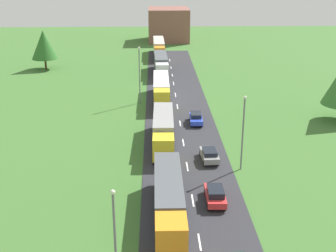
# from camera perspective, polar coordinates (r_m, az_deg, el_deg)

# --- Properties ---
(road) EXTENTS (10.00, 140.00, 0.06)m
(road) POSITION_cam_1_polar(r_m,az_deg,el_deg) (50.67, 2.48, -5.46)
(road) COLOR #2B2B30
(road) RESTS_ON ground
(lane_marking_centre) EXTENTS (0.16, 123.63, 0.01)m
(lane_marking_centre) POSITION_cam_1_polar(r_m,az_deg,el_deg) (48.00, 2.74, -6.95)
(lane_marking_centre) COLOR white
(lane_marking_centre) RESTS_ON road
(truck_lead) EXTENTS (2.51, 14.20, 3.52)m
(truck_lead) POSITION_cam_1_polar(r_m,az_deg,el_deg) (40.38, 0.10, -9.21)
(truck_lead) COLOR orange
(truck_lead) RESTS_ON road
(truck_second) EXTENTS (2.72, 13.04, 3.58)m
(truck_second) POSITION_cam_1_polar(r_m,az_deg,el_deg) (56.54, -0.60, -0.35)
(truck_second) COLOR yellow
(truck_second) RESTS_ON road
(truck_third) EXTENTS (2.52, 14.12, 3.53)m
(truck_third) POSITION_cam_1_polar(r_m,az_deg,el_deg) (74.45, -0.86, 4.74)
(truck_third) COLOR yellow
(truck_third) RESTS_ON road
(truck_fourth) EXTENTS (2.77, 13.54, 3.68)m
(truck_fourth) POSITION_cam_1_polar(r_m,az_deg,el_deg) (92.92, -0.89, 7.89)
(truck_fourth) COLOR white
(truck_fourth) RESTS_ON road
(truck_fifth) EXTENTS (2.66, 15.00, 3.76)m
(truck_fifth) POSITION_cam_1_polar(r_m,az_deg,el_deg) (110.61, -1.16, 9.90)
(truck_fifth) COLOR orange
(truck_fifth) RESTS_ON road
(car_second) EXTENTS (1.85, 4.16, 1.54)m
(car_second) POSITION_cam_1_polar(r_m,az_deg,el_deg) (43.95, 5.97, -8.60)
(car_second) COLOR red
(car_second) RESTS_ON road
(car_third) EXTENTS (1.96, 4.06, 1.43)m
(car_third) POSITION_cam_1_polar(r_m,az_deg,el_deg) (52.54, 5.23, -3.61)
(car_third) COLOR gray
(car_third) RESTS_ON road
(car_fourth) EXTENTS (1.89, 4.21, 1.48)m
(car_fourth) POSITION_cam_1_polar(r_m,az_deg,el_deg) (64.42, 3.54, 1.02)
(car_fourth) COLOR blue
(car_fourth) RESTS_ON road
(lamppost_lead) EXTENTS (0.36, 0.36, 7.41)m
(lamppost_lead) POSITION_cam_1_polar(r_m,az_deg,el_deg) (32.56, -6.75, -13.02)
(lamppost_lead) COLOR slate
(lamppost_lead) RESTS_ON ground
(lamppost_second) EXTENTS (0.36, 0.36, 8.51)m
(lamppost_second) POSITION_cam_1_polar(r_m,az_deg,el_deg) (49.51, 9.43, -0.43)
(lamppost_second) COLOR slate
(lamppost_second) RESTS_ON ground
(lamppost_third) EXTENTS (0.36, 0.36, 9.18)m
(lamppost_third) POSITION_cam_1_polar(r_m,az_deg,el_deg) (72.79, -3.62, 6.75)
(lamppost_third) COLOR slate
(lamppost_third) RESTS_ON ground
(tree_birch) EXTENTS (5.42, 5.42, 8.21)m
(tree_birch) POSITION_cam_1_polar(r_m,az_deg,el_deg) (100.03, -15.38, 9.85)
(tree_birch) COLOR #513823
(tree_birch) RESTS_ON ground
(distant_building) EXTENTS (11.38, 12.76, 9.13)m
(distant_building) POSITION_cam_1_polar(r_m,az_deg,el_deg) (132.86, 0.08, 12.67)
(distant_building) COLOR brown
(distant_building) RESTS_ON ground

